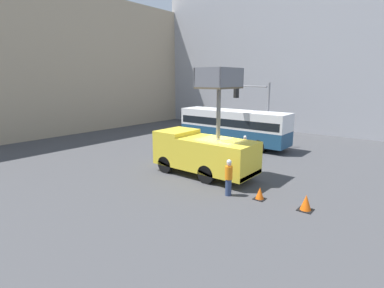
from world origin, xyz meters
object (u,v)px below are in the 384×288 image
(road_worker_directing, at_px, (245,148))
(city_bus, at_px, (233,125))
(road_worker_near_truck, at_px, (229,177))
(traffic_light_pole, at_px, (257,104))
(traffic_cone_mid_road, at_px, (260,194))
(utility_truck, at_px, (204,150))
(traffic_cone_near_truck, at_px, (306,203))

(road_worker_directing, bearing_deg, city_bus, -71.81)
(city_bus, xyz_separation_m, road_worker_directing, (-3.76, -3.30, -0.95))
(city_bus, distance_m, road_worker_near_truck, 12.19)
(traffic_light_pole, xyz_separation_m, traffic_cone_mid_road, (-10.13, -5.50, -3.53))
(utility_truck, xyz_separation_m, road_worker_directing, (4.84, -0.20, -0.66))
(road_worker_near_truck, bearing_deg, city_bus, 101.14)
(traffic_light_pole, xyz_separation_m, road_worker_directing, (-3.93, -1.18, -2.90))
(utility_truck, relative_size, traffic_cone_mid_road, 10.40)
(city_bus, height_order, traffic_cone_near_truck, city_bus)
(traffic_light_pole, bearing_deg, road_worker_near_truck, -159.50)
(city_bus, height_order, road_worker_near_truck, city_bus)
(road_worker_directing, distance_m, traffic_cone_mid_road, 7.58)
(road_worker_directing, xyz_separation_m, traffic_cone_near_truck, (-6.07, -6.55, -0.57))
(city_bus, bearing_deg, traffic_cone_mid_road, 108.31)
(utility_truck, xyz_separation_m, traffic_cone_mid_road, (-1.36, -4.52, -1.29))
(traffic_light_pole, relative_size, road_worker_near_truck, 2.92)
(utility_truck, relative_size, road_worker_directing, 3.55)
(city_bus, relative_size, traffic_light_pole, 1.81)
(road_worker_near_truck, height_order, traffic_cone_mid_road, road_worker_near_truck)
(traffic_cone_mid_road, bearing_deg, road_worker_near_truck, 110.05)
(traffic_light_pole, height_order, traffic_cone_mid_road, traffic_light_pole)
(city_bus, bearing_deg, road_worker_directing, 112.19)
(utility_truck, bearing_deg, traffic_cone_near_truck, -100.33)
(utility_truck, height_order, road_worker_near_truck, utility_truck)
(city_bus, xyz_separation_m, traffic_cone_mid_road, (-9.96, -7.62, -1.57))
(traffic_cone_near_truck, bearing_deg, city_bus, 45.06)
(road_worker_directing, bearing_deg, traffic_cone_near_truck, 114.08)
(utility_truck, bearing_deg, traffic_light_pole, 6.36)
(road_worker_directing, relative_size, traffic_cone_mid_road, 2.92)
(road_worker_near_truck, xyz_separation_m, road_worker_directing, (6.75, 2.82, -0.05))
(utility_truck, height_order, city_bus, utility_truck)
(city_bus, relative_size, road_worker_near_truck, 5.28)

